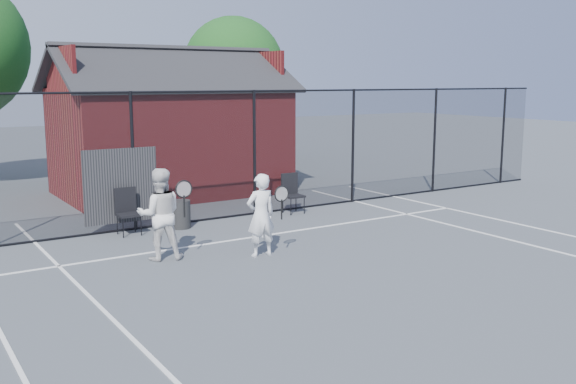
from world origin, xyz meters
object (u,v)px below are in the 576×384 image
player_back (160,214)px  clubhouse (170,137)px  chair_right (293,194)px  player_front (261,215)px  waste_bin (181,214)px  chair_left (129,212)px

player_back → clubhouse: bearing=65.9°
player_back → chair_right: 4.79m
player_back → player_front: bearing=-26.0°
chair_right → waste_bin: (-2.97, 0.00, -0.16)m
clubhouse → player_front: 7.48m
clubhouse → player_back: 7.19m
waste_bin → clubhouse: bearing=69.9°
clubhouse → player_front: (-1.27, -7.32, -0.83)m
player_back → chair_left: player_back is taller
player_front → chair_right: (2.63, 2.92, -0.30)m
player_front → player_back: (-1.64, 0.80, 0.06)m
player_front → chair_left: (-1.51, 2.92, -0.29)m
chair_left → chair_right: (4.14, 0.00, -0.01)m
chair_left → waste_bin: chair_left is taller
clubhouse → waste_bin: bearing=-110.1°
chair_left → waste_bin: size_ratio=1.55×
chair_right → waste_bin: chair_right is taller
player_front → waste_bin: size_ratio=2.48×
waste_bin → chair_right: bearing=0.0°
chair_left → player_front: bearing=-62.2°
player_front → waste_bin: (-0.34, 2.92, -0.47)m
waste_bin → player_front: bearing=-83.4°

